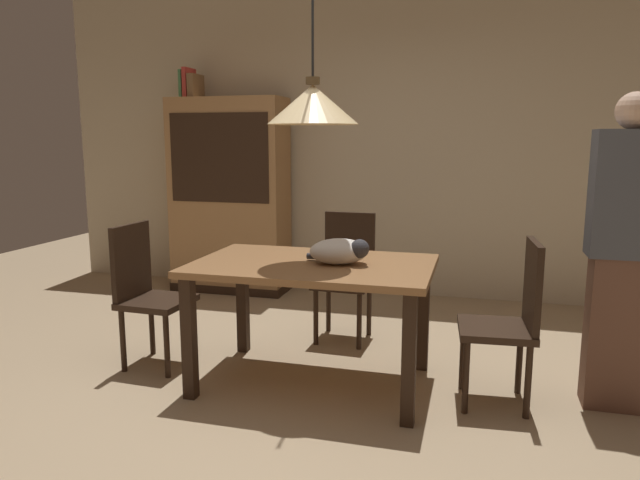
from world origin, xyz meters
TOP-DOWN VIEW (x-y plane):
  - ground at (0.00, 0.00)m, footprint 10.00×10.00m
  - back_wall at (0.00, 2.65)m, footprint 6.40×0.10m
  - dining_table at (0.02, 0.38)m, footprint 1.40×0.90m
  - chair_far_back at (0.02, 1.25)m, footprint 0.41×0.41m
  - chair_right_side at (1.15, 0.38)m, footprint 0.43×0.43m
  - chair_left_side at (-1.11, 0.38)m, footprint 0.42×0.42m
  - cat_sleeping at (0.19, 0.37)m, footprint 0.41×0.32m
  - pendant_lamp at (0.02, 0.38)m, footprint 0.52×0.52m
  - hutch_bookcase at (-1.37, 2.32)m, footprint 1.12×0.45m
  - book_green_slim at (-1.81, 2.32)m, footprint 0.03×0.20m
  - book_red_tall at (-1.76, 2.32)m, footprint 0.04×0.22m
  - book_brown_thick at (-1.69, 2.32)m, footprint 0.06×0.24m
  - person_standing at (1.70, 0.51)m, footprint 0.36×0.22m

SIDE VIEW (x-z plane):
  - ground at x=0.00m, z-range 0.00..0.00m
  - chair_far_back at x=0.02m, z-range 0.05..0.98m
  - chair_right_side at x=1.15m, z-range 0.05..0.98m
  - chair_left_side at x=-1.11m, z-range 0.05..0.98m
  - dining_table at x=0.02m, z-range 0.27..1.02m
  - cat_sleeping at x=0.19m, z-range 0.75..0.90m
  - person_standing at x=1.70m, z-range 0.01..1.72m
  - hutch_bookcase at x=-1.37m, z-range -0.04..1.81m
  - back_wall at x=0.00m, z-range 0.00..2.90m
  - pendant_lamp at x=0.02m, z-range 1.01..2.31m
  - book_brown_thick at x=-1.69m, z-range 1.85..2.07m
  - book_green_slim at x=-1.81m, z-range 1.85..2.11m
  - book_red_tall at x=-1.76m, z-range 1.85..2.13m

